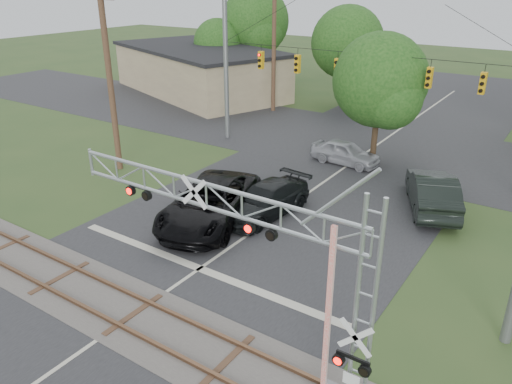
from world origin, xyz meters
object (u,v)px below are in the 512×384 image
Objects in this scene: pickup_black at (210,203)px; crossing_gantry at (260,265)px; car_dark at (265,200)px; commercial_building at (198,70)px; traffic_signal_span at (374,70)px; sedan_silver at (345,152)px.

crossing_gantry is at bearing -59.97° from pickup_black.
car_dark is 0.25× the size of commercial_building.
pickup_black is at bearing -105.89° from traffic_signal_span.
crossing_gantry is 38.91m from commercial_building.
pickup_black is (-3.14, -11.02, -4.78)m from traffic_signal_span.
sedan_silver is at bearing 63.95° from pickup_black.
crossing_gantry is 2.20× the size of sedan_silver.
crossing_gantry reaches higher than pickup_black.
commercial_building is (-20.46, 10.65, 1.46)m from sedan_silver.
pickup_black is (-7.61, 7.34, -3.09)m from crossing_gantry.
traffic_signal_span is 12.41m from pickup_black.
sedan_silver is 23.11m from commercial_building.
commercial_building is at bearing 142.25° from car_dark.
commercial_building reaches higher than car_dark.
pickup_black is 0.33× the size of commercial_building.
sedan_silver is (0.19, 8.69, -0.04)m from car_dark.
traffic_signal_span is at bearing 86.92° from car_dark.
pickup_black is 2.70m from car_dark.
commercial_building is (-20.27, 19.34, 1.42)m from car_dark.
crossing_gantry is 0.48× the size of traffic_signal_span.
traffic_signal_span reaches higher than pickup_black.
crossing_gantry is 18.97m from traffic_signal_span.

